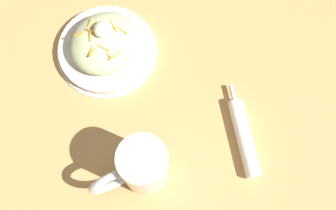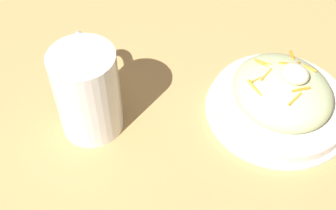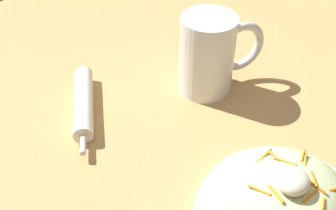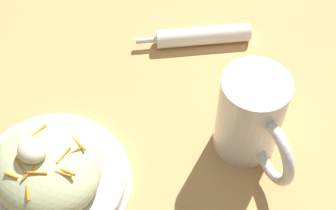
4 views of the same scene
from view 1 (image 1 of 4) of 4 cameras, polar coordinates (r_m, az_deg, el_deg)
The scene contains 4 objects.
ground_plane at distance 0.89m, azimuth -8.93°, elevation -1.42°, with size 1.43×1.43×0.00m, color tan.
salad_plate at distance 0.92m, azimuth -8.59°, elevation 8.03°, with size 0.22×0.22×0.10m.
beer_mug at distance 0.79m, azimuth -3.60°, elevation -8.51°, with size 0.15×0.09×0.14m.
napkin_roll at distance 0.87m, azimuth 10.37°, elevation -4.36°, with size 0.14×0.17×0.03m.
Camera 1 is at (-0.10, -0.28, 0.84)m, focal length 44.45 mm.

